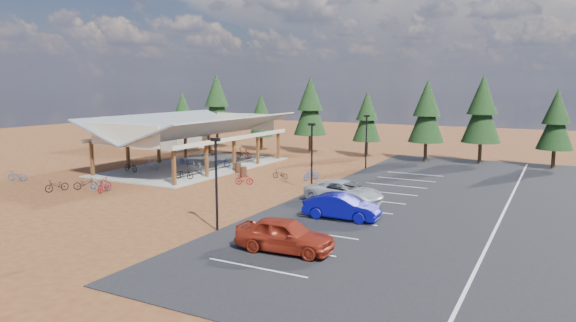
{
  "coord_description": "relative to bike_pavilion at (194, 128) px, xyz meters",
  "views": [
    {
      "loc": [
        21.37,
        -32.28,
        7.96
      ],
      "look_at": [
        2.93,
        2.1,
        2.15
      ],
      "focal_mm": 32.0,
      "sensor_mm": 36.0,
      "label": 1
    }
  ],
  "objects": [
    {
      "name": "bike_4",
      "position": [
        3.53,
        -5.92,
        -3.28
      ],
      "size": [
        1.77,
        0.96,
        0.88
      ],
      "primitive_type": "imported",
      "rotation": [
        0.0,
        0.0,
        1.8
      ],
      "color": "black",
      "rests_on": "concrete_pad"
    },
    {
      "name": "pine_5",
      "position": [
        18.94,
        14.22,
        1.38
      ],
      "size": [
        3.66,
        3.66,
        8.53
      ],
      "color": "#382314",
      "rests_on": "ground"
    },
    {
      "name": "pine_1",
      "position": [
        -7.56,
        14.12,
        1.88
      ],
      "size": [
        4.01,
        4.01,
        9.33
      ],
      "color": "#382314",
      "rests_on": "ground"
    },
    {
      "name": "bike_1",
      "position": [
        -2.27,
        -3.56,
        -3.25
      ],
      "size": [
        1.63,
        0.73,
        0.95
      ],
      "primitive_type": "imported",
      "rotation": [
        0.0,
        0.0,
        1.76
      ],
      "color": "#9C9FA4",
      "rests_on": "concrete_pad"
    },
    {
      "name": "bike_13",
      "position": [
        0.84,
        -12.51,
        -3.32
      ],
      "size": [
        1.73,
        1.13,
        1.01
      ],
      "primitive_type": "imported",
      "rotation": [
        0.0,
        0.0,
        5.14
      ],
      "color": "gray",
      "rests_on": "ground"
    },
    {
      "name": "outbuilding",
      "position": [
        -14.0,
        11.0,
        -1.8
      ],
      "size": [
        11.0,
        7.0,
        3.9
      ],
      "color": "#ADA593",
      "rests_on": "ground"
    },
    {
      "name": "pine_2",
      "position": [
        -1.11,
        14.34,
        0.38
      ],
      "size": [
        2.96,
        2.96,
        6.89
      ],
      "color": "#382314",
      "rests_on": "ground"
    },
    {
      "name": "pine_6",
      "position": [
        24.15,
        15.44,
        1.65
      ],
      "size": [
        3.85,
        3.85,
        8.97
      ],
      "color": "#382314",
      "rests_on": "ground"
    },
    {
      "name": "bike_2",
      "position": [
        -1.63,
        0.42,
        -3.31
      ],
      "size": [
        1.65,
        0.93,
        0.82
      ],
      "primitive_type": "imported",
      "rotation": [
        0.0,
        0.0,
        1.31
      ],
      "color": "#1F3B96",
      "rests_on": "concrete_pad"
    },
    {
      "name": "bike_0",
      "position": [
        -3.06,
        -5.43,
        -3.23
      ],
      "size": [
        1.98,
        1.02,
        0.99
      ],
      "primitive_type": "imported",
      "rotation": [
        0.0,
        0.0,
        1.37
      ],
      "color": "black",
      "rests_on": "concrete_pad"
    },
    {
      "name": "trash_bin_0",
      "position": [
        7.14,
        -2.35,
        -3.37
      ],
      "size": [
        0.6,
        0.6,
        0.9
      ],
      "primitive_type": "cylinder",
      "color": "#3F2416",
      "rests_on": "ground"
    },
    {
      "name": "asphalt_lot",
      "position": [
        28.5,
        -4.0,
        -3.8
      ],
      "size": [
        27.0,
        44.0,
        0.04
      ],
      "primitive_type": "cube",
      "color": "black",
      "rests_on": "ground"
    },
    {
      "name": "lamp_post_2",
      "position": [
        15.0,
        7.0,
        -0.85
      ],
      "size": [
        0.5,
        0.25,
        5.14
      ],
      "color": "black",
      "rests_on": "ground"
    },
    {
      "name": "bike_8",
      "position": [
        -1.86,
        -14.14,
        -3.36
      ],
      "size": [
        1.07,
        1.86,
        0.92
      ],
      "primitive_type": "imported",
      "rotation": [
        0.0,
        0.0,
        -0.28
      ],
      "color": "black",
      "rests_on": "ground"
    },
    {
      "name": "pine_4",
      "position": [
        12.26,
        14.82,
        0.64
      ],
      "size": [
        3.14,
        3.14,
        7.32
      ],
      "color": "#382314",
      "rests_on": "ground"
    },
    {
      "name": "car_2",
      "position": [
        18.68,
        -7.54,
        -3.03
      ],
      "size": [
        5.7,
        3.19,
        1.51
      ],
      "primitive_type": "imported",
      "rotation": [
        0.0,
        0.0,
        1.44
      ],
      "color": "#B0B5B9",
      "rests_on": "asphalt_lot"
    },
    {
      "name": "bike_16",
      "position": [
        10.38,
        -1.59,
        -3.43
      ],
      "size": [
        1.55,
        0.65,
        0.79
      ],
      "primitive_type": "imported",
      "rotation": [
        0.0,
        0.0,
        4.63
      ],
      "color": "black",
      "rests_on": "ground"
    },
    {
      "name": "bike_10",
      "position": [
        -8.41,
        -12.89,
        -3.38
      ],
      "size": [
        1.79,
        1.11,
        0.89
      ],
      "primitive_type": "imported",
      "rotation": [
        0.0,
        0.0,
        5.05
      ],
      "color": "navy",
      "rests_on": "ground"
    },
    {
      "name": "bike_14",
      "position": [
        13.0,
        -0.84,
        -3.36
      ],
      "size": [
        1.16,
        1.89,
        0.94
      ],
      "primitive_type": "imported",
      "rotation": [
        0.0,
        0.0,
        -0.32
      ],
      "color": "#124095",
      "rests_on": "ground"
    },
    {
      "name": "bike_7",
      "position": [
        1.29,
        6.55,
        -3.16
      ],
      "size": [
        1.92,
        0.78,
        1.12
      ],
      "primitive_type": "imported",
      "rotation": [
        0.0,
        0.0,
        1.71
      ],
      "color": "#98250D",
      "rests_on": "concrete_pad"
    },
    {
      "name": "ground",
      "position": [
        10.0,
        -7.0,
        -3.82
      ],
      "size": [
        140.0,
        140.0,
        0.0
      ],
      "primitive_type": "plane",
      "color": "maroon",
      "rests_on": "ground"
    },
    {
      "name": "bike_6",
      "position": [
        2.44,
        0.99,
        -3.28
      ],
      "size": [
        1.79,
        1.0,
        0.89
      ],
      "primitive_type": "imported",
      "rotation": [
        0.0,
        0.0,
        1.83
      ],
      "color": "navy",
      "rests_on": "concrete_pad"
    },
    {
      "name": "bike_11",
      "position": [
        1.53,
        -12.65,
        -3.28
      ],
      "size": [
        1.01,
        1.89,
        1.09
      ],
      "primitive_type": "imported",
      "rotation": [
        0.0,
        0.0,
        0.29
      ],
      "color": "maroon",
      "rests_on": "ground"
    },
    {
      "name": "concrete_pad",
      "position": [
        0.0,
        0.0,
        -3.77
      ],
      "size": [
        10.6,
        18.6,
        0.1
      ],
      "primitive_type": "cube",
      "color": "gray",
      "rests_on": "ground"
    },
    {
      "name": "car_0",
      "position": [
        20.04,
        -18.45,
        -2.97
      ],
      "size": [
        4.93,
        2.27,
        1.64
      ],
      "primitive_type": "imported",
      "rotation": [
        0.0,
        0.0,
        1.64
      ],
      "color": "maroon",
      "rests_on": "asphalt_lot"
    },
    {
      "name": "pine_3",
      "position": [
        5.32,
        14.76,
        1.65
      ],
      "size": [
        3.85,
        3.85,
        8.96
      ],
      "color": "#382314",
      "rests_on": "ground"
    },
    {
      "name": "bike_3",
      "position": [
        -3.62,
        7.06,
        -3.25
      ],
      "size": [
        1.58,
        0.46,
        0.95
      ],
      "primitive_type": "imported",
      "rotation": [
        0.0,
        0.0,
        1.56
      ],
      "color": "maroon",
      "rests_on": "concrete_pad"
    },
    {
      "name": "trash_bin_1",
      "position": [
        5.43,
        -0.63,
        -3.37
      ],
      "size": [
        0.6,
        0.6,
        0.9
      ],
      "primitive_type": "cylinder",
      "color": "#3F2416",
      "rests_on": "ground"
    },
    {
      "name": "pine_7",
      "position": [
        30.82,
        15.46,
        0.84
      ],
      "size": [
        3.28,
        3.28,
        7.64
      ],
      "color": "#382314",
      "rests_on": "ground"
    },
    {
      "name": "lamp_post_1",
      "position": [
        15.0,
        -5.0,
        -0.85
      ],
      "size": [
        0.5,
        0.25,
        5.14
      ],
      "color": "black",
      "rests_on": "ground"
    },
    {
      "name": "lamp_post_0",
      "position": [
        15.0,
        -17.0,
        -0.85
      ],
      "size": [
        0.5,
        0.25,
        5.14
      ],
      "color": "black",
      "rests_on": "ground"
    },
    {
      "name": "car_1",
      "position": [
        20.14,
        -11.58,
        -3.04
      ],
      "size": [
        4.6,
        1.82,
        1.49
      ],
      "primitive_type": "imported",
      "rotation": [
        0.0,
        0.0,
        1.63
      ],
      "color": "#070777",
      "rests_on": "asphalt_lot"
    },
    {
      "name": "bike_15",
      "position": [
        9.11,
        -5.24,
        -3.38
      ],
      "size": [
        1.5,
        0.99,
        0.88
      ],
      "primitive_type": "imported",
      "rotation": [
        0.0,
        0.0,
        2.01
      ],
      "color": "maroon",
      "rests_on": "ground"
    },
    {
      "name": "bike_12",
      "position": [
        -0.58,
        -12.62,
        -3.37
      ],
      "size": [
        1.67,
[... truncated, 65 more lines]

